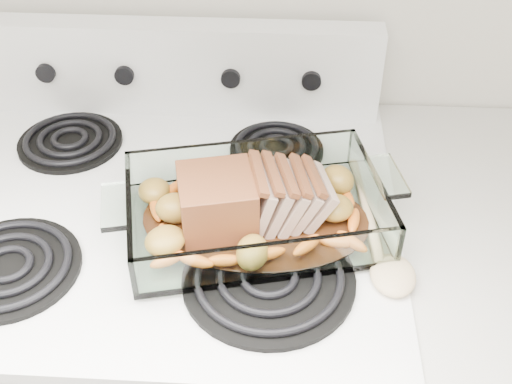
{
  "coord_description": "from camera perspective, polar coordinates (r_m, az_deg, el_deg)",
  "views": [
    {
      "loc": [
        0.21,
        0.87,
        1.62
      ],
      "look_at": [
        0.16,
        1.63,
        0.99
      ],
      "focal_mm": 45.0,
      "sensor_mm": 36.0,
      "label": 1
    }
  ],
  "objects": [
    {
      "name": "electric_range",
      "position": [
        1.4,
        -6.89,
        -15.25
      ],
      "size": [
        0.78,
        0.7,
        1.12
      ],
      "color": "white",
      "rests_on": "ground"
    },
    {
      "name": "baking_dish",
      "position": [
        0.99,
        -0.07,
        -2.0
      ],
      "size": [
        0.38,
        0.25,
        0.07
      ],
      "rotation": [
        0.0,
        0.0,
        0.23
      ],
      "color": "silver",
      "rests_on": "electric_range"
    },
    {
      "name": "pork_roast",
      "position": [
        0.97,
        -1.39,
        -0.56
      ],
      "size": [
        0.23,
        0.11,
        0.09
      ],
      "rotation": [
        0.0,
        0.0,
        0.33
      ],
      "color": "brown",
      "rests_on": "baking_dish"
    },
    {
      "name": "roast_vegetables",
      "position": [
        1.01,
        -0.17,
        -0.3
      ],
      "size": [
        0.35,
        0.19,
        0.04
      ],
      "rotation": [
        0.0,
        0.0,
        -0.23
      ],
      "color": "orange",
      "rests_on": "baking_dish"
    },
    {
      "name": "wooden_spoon",
      "position": [
        0.99,
        11.01,
        -4.61
      ],
      "size": [
        0.08,
        0.31,
        0.02
      ],
      "rotation": [
        0.0,
        0.0,
        0.08
      ],
      "color": "beige",
      "rests_on": "electric_range"
    }
  ]
}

